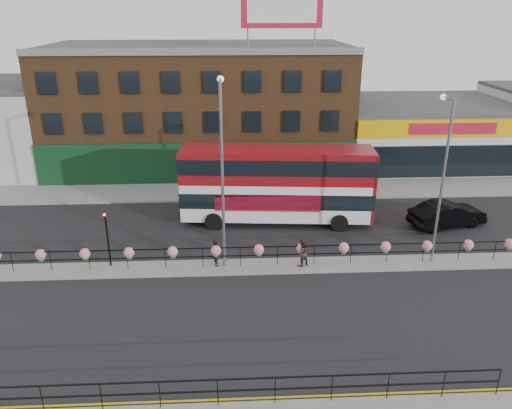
{
  "coord_description": "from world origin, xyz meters",
  "views": [
    {
      "loc": [
        -1.37,
        -23.83,
        13.15
      ],
      "look_at": [
        0.0,
        3.0,
        2.5
      ],
      "focal_mm": 35.0,
      "sensor_mm": 36.0,
      "label": 1
    }
  ],
  "objects_px": {
    "lamp_column_east": "(443,168)",
    "car": "(447,214)",
    "lamp_column_west": "(222,160)",
    "double_decker_bus": "(277,178)",
    "pedestrian_b": "(302,253)",
    "pedestrian_a": "(216,252)"
  },
  "relations": [
    {
      "from": "car",
      "to": "double_decker_bus",
      "type": "bearing_deg",
      "value": 68.88
    },
    {
      "from": "car",
      "to": "pedestrian_b",
      "type": "height_order",
      "value": "pedestrian_b"
    },
    {
      "from": "car",
      "to": "pedestrian_a",
      "type": "distance_m",
      "value": 15.42
    },
    {
      "from": "pedestrian_a",
      "to": "lamp_column_east",
      "type": "xyz_separation_m",
      "value": [
        11.8,
        0.09,
        4.5
      ]
    },
    {
      "from": "pedestrian_b",
      "to": "lamp_column_east",
      "type": "bearing_deg",
      "value": 155.29
    },
    {
      "from": "car",
      "to": "pedestrian_a",
      "type": "height_order",
      "value": "pedestrian_a"
    },
    {
      "from": "lamp_column_west",
      "to": "double_decker_bus",
      "type": "bearing_deg",
      "value": 60.15
    },
    {
      "from": "double_decker_bus",
      "to": "pedestrian_a",
      "type": "relative_size",
      "value": 8.1
    },
    {
      "from": "pedestrian_a",
      "to": "lamp_column_west",
      "type": "bearing_deg",
      "value": -77.39
    },
    {
      "from": "pedestrian_b",
      "to": "lamp_column_west",
      "type": "height_order",
      "value": "lamp_column_west"
    },
    {
      "from": "double_decker_bus",
      "to": "pedestrian_b",
      "type": "relative_size",
      "value": 7.95
    },
    {
      "from": "car",
      "to": "lamp_column_east",
      "type": "distance_m",
      "value": 7.16
    },
    {
      "from": "car",
      "to": "lamp_column_east",
      "type": "height_order",
      "value": "lamp_column_east"
    },
    {
      "from": "lamp_column_west",
      "to": "car",
      "type": "bearing_deg",
      "value": 17.92
    },
    {
      "from": "pedestrian_b",
      "to": "car",
      "type": "bearing_deg",
      "value": 178.9
    },
    {
      "from": "lamp_column_west",
      "to": "lamp_column_east",
      "type": "distance_m",
      "value": 11.37
    },
    {
      "from": "lamp_column_east",
      "to": "lamp_column_west",
      "type": "bearing_deg",
      "value": 179.59
    },
    {
      "from": "double_decker_bus",
      "to": "lamp_column_east",
      "type": "bearing_deg",
      "value": -36.86
    },
    {
      "from": "pedestrian_a",
      "to": "pedestrian_b",
      "type": "relative_size",
      "value": 0.98
    },
    {
      "from": "pedestrian_a",
      "to": "car",
      "type": "bearing_deg",
      "value": -80.6
    },
    {
      "from": "double_decker_bus",
      "to": "lamp_column_east",
      "type": "xyz_separation_m",
      "value": [
        7.97,
        -5.98,
        2.38
      ]
    },
    {
      "from": "lamp_column_east",
      "to": "car",
      "type": "bearing_deg",
      "value": 58.52
    }
  ]
}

